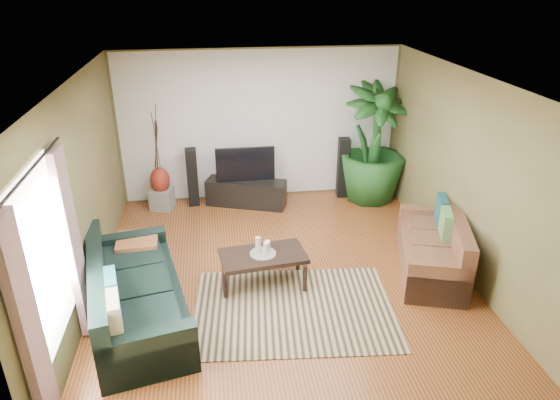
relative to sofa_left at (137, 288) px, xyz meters
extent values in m
plane|color=brown|center=(1.86, 0.70, -0.42)|extent=(5.50, 5.50, 0.00)
plane|color=white|center=(1.86, 0.70, 2.28)|extent=(5.50, 5.50, 0.00)
plane|color=brown|center=(1.86, 3.45, 0.93)|extent=(5.00, 0.00, 5.00)
plane|color=brown|center=(1.86, -2.05, 0.93)|extent=(5.00, 0.00, 5.00)
plane|color=brown|center=(-0.64, 0.70, 0.92)|extent=(0.00, 5.50, 5.50)
plane|color=brown|center=(4.36, 0.70, 0.92)|extent=(0.00, 5.50, 5.50)
plane|color=white|center=(1.86, 3.44, 0.93)|extent=(4.90, 0.00, 4.90)
plane|color=white|center=(-0.62, -0.90, 0.97)|extent=(0.00, 1.80, 1.80)
cube|color=gray|center=(-0.57, -1.65, 0.72)|extent=(0.08, 0.35, 2.20)
cube|color=gray|center=(-0.57, -0.15, 0.72)|extent=(0.08, 0.35, 2.20)
cylinder|color=black|center=(-0.57, -0.90, 1.87)|extent=(0.03, 1.90, 0.03)
cube|color=black|center=(0.00, 0.00, 0.00)|extent=(1.48, 2.51, 0.85)
cube|color=brown|center=(3.93, 0.50, 0.00)|extent=(1.28, 1.92, 0.85)
cube|color=tan|center=(1.89, -0.12, -0.42)|extent=(2.63, 1.97, 0.01)
cube|color=black|center=(1.57, 0.51, -0.20)|extent=(1.19, 0.74, 0.46)
cylinder|color=gray|center=(1.57, 0.51, 0.04)|extent=(0.35, 0.35, 0.02)
cylinder|color=beige|center=(1.51, 0.54, 0.16)|extent=(0.07, 0.07, 0.22)
cylinder|color=beige|center=(1.61, 0.47, 0.14)|extent=(0.07, 0.07, 0.17)
cylinder|color=beige|center=(1.64, 0.57, 0.12)|extent=(0.07, 0.07, 0.14)
cube|color=black|center=(1.55, 3.04, -0.19)|extent=(1.47, 0.87, 0.47)
cube|color=black|center=(1.55, 3.06, 0.35)|extent=(1.03, 0.06, 0.61)
cube|color=black|center=(0.61, 3.20, 0.10)|extent=(0.20, 0.22, 1.05)
cube|color=black|center=(3.36, 3.20, 0.13)|extent=(0.22, 0.24, 1.12)
imported|color=#194B1B|center=(3.83, 3.00, 0.64)|extent=(1.49, 1.49, 2.12)
cylinder|color=black|center=(3.83, 3.00, -0.27)|extent=(0.39, 0.39, 0.31)
cube|color=gray|center=(0.06, 3.11, -0.24)|extent=(0.44, 0.44, 0.37)
ellipsoid|color=maroon|center=(0.06, 3.11, 0.11)|extent=(0.34, 0.34, 0.47)
cube|color=brown|center=(-0.09, 0.97, -0.14)|extent=(0.57, 0.57, 0.57)
camera|label=1|loc=(0.99, -5.15, 3.44)|focal=32.00mm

